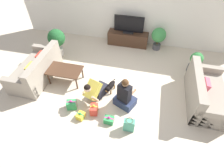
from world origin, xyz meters
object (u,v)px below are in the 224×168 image
sofa_right (204,94)px  gift_box_b (72,105)px  gift_bag_a (129,125)px  person_sitting (125,96)px  sofa_left (37,70)px  tv (129,26)px  gift_box_a (94,109)px  gift_box_d (109,120)px  dog (110,86)px  person_kneeling (95,90)px  gift_box_c (81,116)px  coffee_table (65,71)px  tv_console (128,39)px  potted_plant_corner_left (57,39)px  potted_plant_corner_right (195,62)px  potted_plant_back_right (159,36)px

sofa_right → gift_box_b: sofa_right is taller
gift_bag_a → person_sitting: bearing=108.4°
sofa_left → sofa_right: size_ratio=1.00×
tv → gift_box_b: (-0.92, -3.31, -0.65)m
gift_box_a → gift_box_d: 0.48m
sofa_left → dog: (2.30, -0.09, -0.07)m
person_sitting → gift_box_b: size_ratio=3.19×
person_kneeling → gift_box_c: (-0.18, -0.70, -0.25)m
coffee_table → gift_box_d: coffee_table is taller
tv_console → coffee_table: bearing=-121.5°
coffee_table → gift_box_b: bearing=-59.4°
potted_plant_corner_left → gift_box_c: (1.63, -2.33, -0.56)m
dog → gift_bag_a: (0.71, -1.07, -0.05)m
potted_plant_corner_right → coffee_table: bearing=-160.5°
person_sitting → gift_box_c: size_ratio=4.00×
sofa_right → gift_box_a: 2.93m
tv_console → gift_box_a: 3.34m
sofa_left → gift_box_c: (1.78, -1.11, -0.22)m
tv → sofa_left: bearing=-134.0°
coffee_table → tv_console: size_ratio=0.67×
gift_box_d → gift_bag_a: gift_bag_a is taller
potted_plant_corner_left → tv: bearing=28.9°
gift_box_d → tv: bearing=92.2°
tv_console → person_sitting: (0.41, -2.89, 0.09)m
potted_plant_corner_right → dog: 2.77m
sofa_right → gift_box_c: (-3.01, -1.27, -0.22)m
gift_box_d → gift_box_b: bearing=169.2°
gift_bag_a → coffee_table: bearing=150.1°
gift_box_c → gift_box_d: 0.72m
gift_box_d → gift_bag_a: size_ratio=0.63×
coffee_table → person_sitting: bearing=-15.1°
gift_bag_a → sofa_left: bearing=159.0°
sofa_right → person_kneeling: sofa_right is taller
tv_console → potted_plant_back_right: potted_plant_back_right is taller
coffee_table → tv: 2.83m
sofa_right → potted_plant_back_right: 2.62m
potted_plant_corner_left → potted_plant_corner_right: (4.50, 0.16, -0.26)m
gift_box_a → gift_box_c: size_ratio=1.28×
tv → potted_plant_corner_right: (2.28, -1.07, -0.39)m
sofa_right → coffee_table: bearing=91.5°
person_sitting → gift_box_a: (-0.71, -0.43, -0.21)m
gift_box_a → gift_box_b: gift_box_a is taller
sofa_left → gift_box_b: size_ratio=5.82×
person_sitting → gift_box_a: person_sitting is taller
dog → potted_plant_back_right: bearing=78.4°
potted_plant_corner_left → gift_bag_a: (2.86, -2.38, -0.46)m
person_sitting → gift_bag_a: person_sitting is taller
coffee_table → tv: (1.46, 2.39, 0.38)m
potted_plant_corner_left → potted_plant_back_right: (3.31, 1.18, -0.12)m
tv_console → gift_box_c: tv_console is taller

